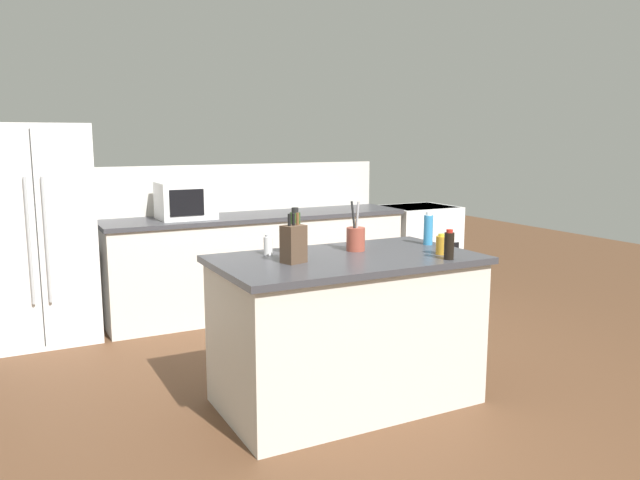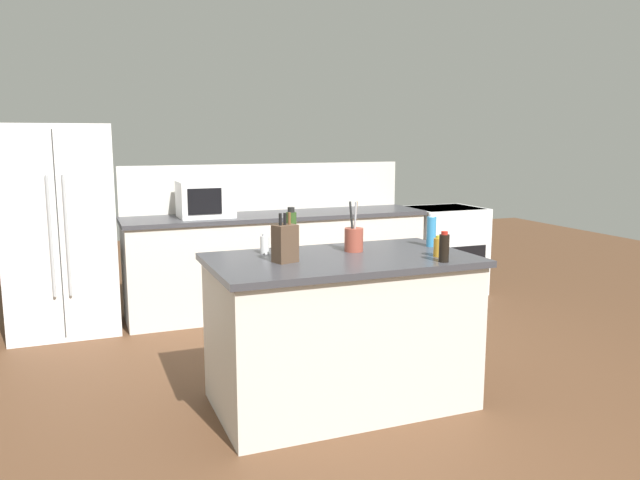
{
  "view_description": "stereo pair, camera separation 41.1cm",
  "coord_description": "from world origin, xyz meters",
  "px_view_note": "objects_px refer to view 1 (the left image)",
  "views": [
    {
      "loc": [
        -1.88,
        -3.25,
        1.67
      ],
      "look_at": [
        0.0,
        0.35,
        0.99
      ],
      "focal_mm": 35.0,
      "sensor_mm": 36.0,
      "label": 1
    },
    {
      "loc": [
        -1.5,
        -3.42,
        1.67
      ],
      "look_at": [
        0.0,
        0.35,
        0.99
      ],
      "focal_mm": 35.0,
      "sensor_mm": 36.0,
      "label": 2
    }
  ],
  "objects_px": {
    "honey_jar": "(442,245)",
    "refrigerator": "(35,234)",
    "utensil_crock": "(356,238)",
    "dish_soap_bottle": "(428,229)",
    "salt_shaker": "(268,245)",
    "knife_block": "(294,244)",
    "soy_sauce_bottle": "(449,245)",
    "range_oven": "(417,247)",
    "microwave": "(186,200)",
    "olive_oil_bottle": "(295,233)"
  },
  "relations": [
    {
      "from": "refrigerator",
      "to": "utensil_crock",
      "type": "xyz_separation_m",
      "value": [
        1.77,
        -2.11,
        0.14
      ]
    },
    {
      "from": "soy_sauce_bottle",
      "to": "refrigerator",
      "type": "bearing_deg",
      "value": 129.04
    },
    {
      "from": "range_oven",
      "to": "salt_shaker",
      "type": "relative_size",
      "value": 7.28
    },
    {
      "from": "knife_block",
      "to": "salt_shaker",
      "type": "xyz_separation_m",
      "value": [
        -0.03,
        0.3,
        -0.05
      ]
    },
    {
      "from": "salt_shaker",
      "to": "utensil_crock",
      "type": "bearing_deg",
      "value": -13.76
    },
    {
      "from": "microwave",
      "to": "knife_block",
      "type": "xyz_separation_m",
      "value": [
        0.01,
        -2.22,
        -0.05
      ]
    },
    {
      "from": "range_oven",
      "to": "honey_jar",
      "type": "xyz_separation_m",
      "value": [
        -1.6,
        -2.41,
        0.53
      ]
    },
    {
      "from": "range_oven",
      "to": "microwave",
      "type": "relative_size",
      "value": 1.9
    },
    {
      "from": "knife_block",
      "to": "soy_sauce_bottle",
      "type": "relative_size",
      "value": 1.6
    },
    {
      "from": "soy_sauce_bottle",
      "to": "olive_oil_bottle",
      "type": "bearing_deg",
      "value": 143.14
    },
    {
      "from": "knife_block",
      "to": "honey_jar",
      "type": "bearing_deg",
      "value": -29.19
    },
    {
      "from": "utensil_crock",
      "to": "honey_jar",
      "type": "distance_m",
      "value": 0.54
    },
    {
      "from": "knife_block",
      "to": "honey_jar",
      "type": "height_order",
      "value": "knife_block"
    },
    {
      "from": "utensil_crock",
      "to": "dish_soap_bottle",
      "type": "height_order",
      "value": "utensil_crock"
    },
    {
      "from": "range_oven",
      "to": "knife_block",
      "type": "xyz_separation_m",
      "value": [
        -2.53,
        -2.22,
        0.59
      ]
    },
    {
      "from": "microwave",
      "to": "dish_soap_bottle",
      "type": "relative_size",
      "value": 2.16
    },
    {
      "from": "range_oven",
      "to": "salt_shaker",
      "type": "distance_m",
      "value": 3.25
    },
    {
      "from": "honey_jar",
      "to": "utensil_crock",
      "type": "bearing_deg",
      "value": 139.32
    },
    {
      "from": "refrigerator",
      "to": "utensil_crock",
      "type": "relative_size",
      "value": 5.52
    },
    {
      "from": "honey_jar",
      "to": "soy_sauce_bottle",
      "type": "bearing_deg",
      "value": -113.51
    },
    {
      "from": "honey_jar",
      "to": "refrigerator",
      "type": "bearing_deg",
      "value": 131.56
    },
    {
      "from": "utensil_crock",
      "to": "salt_shaker",
      "type": "relative_size",
      "value": 2.53
    },
    {
      "from": "dish_soap_bottle",
      "to": "soy_sauce_bottle",
      "type": "xyz_separation_m",
      "value": [
        -0.21,
        -0.47,
        -0.02
      ]
    },
    {
      "from": "olive_oil_bottle",
      "to": "range_oven",
      "type": "bearing_deg",
      "value": 39.62
    },
    {
      "from": "utensil_crock",
      "to": "salt_shaker",
      "type": "height_order",
      "value": "utensil_crock"
    },
    {
      "from": "dish_soap_bottle",
      "to": "honey_jar",
      "type": "distance_m",
      "value": 0.36
    },
    {
      "from": "utensil_crock",
      "to": "soy_sauce_bottle",
      "type": "height_order",
      "value": "utensil_crock"
    },
    {
      "from": "microwave",
      "to": "utensil_crock",
      "type": "distance_m",
      "value": 2.13
    },
    {
      "from": "utensil_crock",
      "to": "dish_soap_bottle",
      "type": "distance_m",
      "value": 0.55
    },
    {
      "from": "range_oven",
      "to": "knife_block",
      "type": "height_order",
      "value": "knife_block"
    },
    {
      "from": "utensil_crock",
      "to": "knife_block",
      "type": "bearing_deg",
      "value": -162.2
    },
    {
      "from": "honey_jar",
      "to": "olive_oil_bottle",
      "type": "height_order",
      "value": "olive_oil_bottle"
    },
    {
      "from": "knife_block",
      "to": "salt_shaker",
      "type": "relative_size",
      "value": 2.29
    },
    {
      "from": "utensil_crock",
      "to": "soy_sauce_bottle",
      "type": "relative_size",
      "value": 1.77
    },
    {
      "from": "knife_block",
      "to": "microwave",
      "type": "bearing_deg",
      "value": 72.63
    },
    {
      "from": "knife_block",
      "to": "utensil_crock",
      "type": "distance_m",
      "value": 0.55
    },
    {
      "from": "range_oven",
      "to": "olive_oil_bottle",
      "type": "relative_size",
      "value": 3.13
    },
    {
      "from": "microwave",
      "to": "knife_block",
      "type": "height_order",
      "value": "microwave"
    },
    {
      "from": "knife_block",
      "to": "honey_jar",
      "type": "relative_size",
      "value": 2.25
    },
    {
      "from": "dish_soap_bottle",
      "to": "salt_shaker",
      "type": "xyz_separation_m",
      "value": [
        -1.11,
        0.16,
        -0.05
      ]
    },
    {
      "from": "range_oven",
      "to": "olive_oil_bottle",
      "type": "xyz_separation_m",
      "value": [
        -2.42,
        -2.0,
        0.61
      ]
    },
    {
      "from": "refrigerator",
      "to": "salt_shaker",
      "type": "distance_m",
      "value": 2.32
    },
    {
      "from": "olive_oil_bottle",
      "to": "microwave",
      "type": "bearing_deg",
      "value": 93.75
    },
    {
      "from": "salt_shaker",
      "to": "microwave",
      "type": "bearing_deg",
      "value": 89.44
    },
    {
      "from": "refrigerator",
      "to": "dish_soap_bottle",
      "type": "distance_m",
      "value": 3.16
    },
    {
      "from": "honey_jar",
      "to": "olive_oil_bottle",
      "type": "distance_m",
      "value": 0.92
    },
    {
      "from": "dish_soap_bottle",
      "to": "microwave",
      "type": "bearing_deg",
      "value": 117.5
    },
    {
      "from": "salt_shaker",
      "to": "olive_oil_bottle",
      "type": "distance_m",
      "value": 0.19
    },
    {
      "from": "refrigerator",
      "to": "honey_jar",
      "type": "distance_m",
      "value": 3.3
    },
    {
      "from": "refrigerator",
      "to": "dish_soap_bottle",
      "type": "relative_size",
      "value": 7.9
    }
  ]
}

